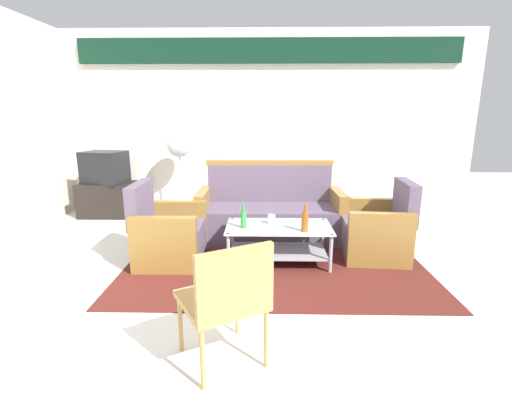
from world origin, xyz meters
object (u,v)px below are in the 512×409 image
(armchair_left, at_px, (168,236))
(cup, at_px, (271,219))
(coffee_table, at_px, (278,238))
(pedestal_fan, at_px, (179,150))
(tv_stand, at_px, (108,199))
(television, at_px, (105,167))
(couch, at_px, (270,214))
(armchair_right, at_px, (377,232))
(wicker_chair, at_px, (227,295))
(bottle_brown, at_px, (305,221))
(bottle_green, at_px, (243,219))

(armchair_left, distance_m, cup, 1.12)
(armchair_left, bearing_deg, coffee_table, 88.70)
(armchair_left, height_order, pedestal_fan, pedestal_fan)
(cup, relative_size, tv_stand, 0.12)
(cup, relative_size, television, 0.15)
(couch, height_order, armchair_right, couch)
(armchair_left, bearing_deg, pedestal_fan, -172.60)
(coffee_table, height_order, television, television)
(armchair_right, relative_size, wicker_chair, 1.01)
(armchair_left, bearing_deg, television, -142.74)
(wicker_chair, bearing_deg, tv_stand, 92.48)
(pedestal_fan, height_order, wicker_chair, pedestal_fan)
(armchair_left, relative_size, tv_stand, 1.06)
(coffee_table, xyz_separation_m, bottle_brown, (0.25, -0.18, 0.25))
(cup, distance_m, tv_stand, 3.05)
(wicker_chair, bearing_deg, cup, 50.60)
(cup, bearing_deg, armchair_left, -176.81)
(bottle_brown, height_order, cup, bottle_brown)
(television, bearing_deg, couch, 171.33)
(bottle_brown, height_order, tv_stand, bottle_brown)
(armchair_left, xyz_separation_m, tv_stand, (-1.39, 1.80, -0.03))
(couch, distance_m, armchair_right, 1.32)
(bottle_brown, xyz_separation_m, pedestal_fan, (-1.69, 2.05, 0.50))
(couch, xyz_separation_m, bottle_green, (-0.29, -0.86, 0.19))
(tv_stand, bearing_deg, coffee_table, -35.23)
(coffee_table, xyz_separation_m, pedestal_fan, (-1.44, 1.87, 0.74))
(bottle_brown, bearing_deg, armchair_left, 172.30)
(couch, xyz_separation_m, bottle_brown, (0.33, -0.97, 0.20))
(couch, height_order, television, television)
(armchair_left, distance_m, armchair_right, 2.29)
(bottle_green, relative_size, television, 0.36)
(wicker_chair, bearing_deg, couch, 53.44)
(coffee_table, xyz_separation_m, television, (-2.58, 1.82, 0.49))
(armchair_right, height_order, wicker_chair, armchair_right)
(tv_stand, distance_m, wicker_chair, 4.15)
(armchair_right, relative_size, pedestal_fan, 0.67)
(cup, bearing_deg, television, 145.13)
(bottle_brown, relative_size, pedestal_fan, 0.22)
(wicker_chair, bearing_deg, coffee_table, 47.70)
(couch, distance_m, wicker_chair, 2.51)
(armchair_right, height_order, bottle_brown, armchair_right)
(tv_stand, distance_m, pedestal_fan, 1.37)
(coffee_table, bearing_deg, pedestal_fan, 127.54)
(cup, height_order, wicker_chair, wicker_chair)
(coffee_table, bearing_deg, armchair_right, 10.52)
(armchair_left, xyz_separation_m, cup, (1.11, 0.06, 0.17))
(bottle_green, height_order, tv_stand, bottle_green)
(pedestal_fan, bearing_deg, armchair_left, -82.16)
(television, bearing_deg, wicker_chair, 135.62)
(bottle_brown, bearing_deg, couch, 108.70)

